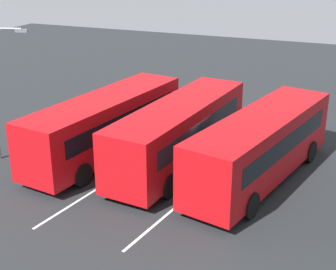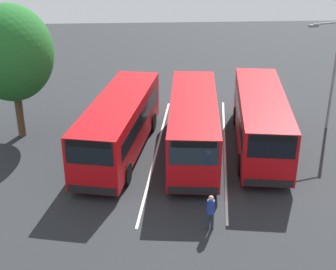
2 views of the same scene
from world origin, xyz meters
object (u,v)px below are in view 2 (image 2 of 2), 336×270
object	(u,v)px
bus_center_left	(193,124)
depot_tree	(11,53)
bus_far_left	(119,124)
pedestrian	(211,210)
bus_center_right	(261,119)
street_lamp	(332,68)

from	to	relation	value
bus_center_left	depot_tree	world-z (taller)	depot_tree
bus_far_left	depot_tree	bearing A→B (deg)	-101.67
bus_far_left	bus_center_left	bearing A→B (deg)	99.70
bus_far_left	pedestrian	world-z (taller)	bus_far_left
bus_center_right	bus_center_left	bearing A→B (deg)	-75.19
bus_far_left	bus_center_left	size ratio (longest dim) A/B	1.01
depot_tree	bus_center_left	bearing A→B (deg)	73.89
bus_center_right	pedestrian	bearing A→B (deg)	-18.16
bus_center_left	street_lamp	xyz separation A→B (m)	(-2.81, 8.34, 2.10)
bus_center_left	street_lamp	distance (m)	9.05
bus_center_right	depot_tree	bearing A→B (deg)	-91.65
street_lamp	bus_center_right	bearing A→B (deg)	11.22
bus_center_right	street_lamp	world-z (taller)	street_lamp
street_lamp	bus_far_left	bearing A→B (deg)	-4.46
depot_tree	bus_far_left	bearing A→B (deg)	65.76
bus_center_left	pedestrian	bearing A→B (deg)	5.73
street_lamp	pedestrian	bearing A→B (deg)	33.62
pedestrian	street_lamp	size ratio (longest dim) A/B	0.25
pedestrian	street_lamp	xyz separation A→B (m)	(-10.00, 8.37, 2.87)
bus_far_left	pedestrian	size ratio (longest dim) A/B	6.53
bus_center_right	pedestrian	world-z (taller)	bus_center_right
bus_center_left	depot_tree	size ratio (longest dim) A/B	1.36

